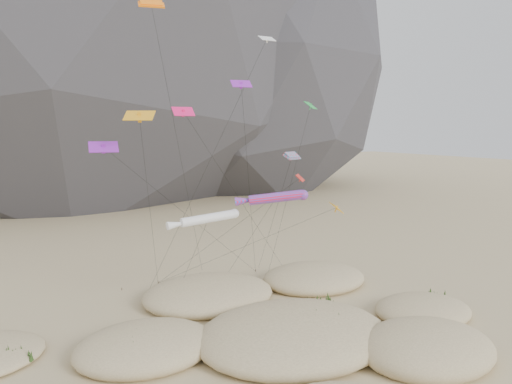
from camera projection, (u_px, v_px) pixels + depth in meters
ground at (300, 360)px, 40.70m from camera, size 500.00×500.00×0.00m
dunes at (254, 339)px, 42.99m from camera, size 50.38×36.85×3.65m
dune_grass at (273, 334)px, 43.58m from camera, size 44.72×26.20×1.56m
kite_stakes at (208, 280)px, 61.42m from camera, size 20.77×6.27×0.30m
rainbow_tube_kite at (273, 198)px, 49.45m from camera, size 6.80×14.78×12.70m
white_tube_kite at (206, 219)px, 48.66m from camera, size 7.60×9.28×10.70m
orange_parafoil at (153, 11)px, 45.26m from camera, size 12.16×14.52×30.32m
multi_parafoil at (292, 157)px, 54.19m from camera, size 3.90×12.25×16.20m
delta_kites at (232, 135)px, 48.73m from camera, size 27.31×17.64×28.60m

